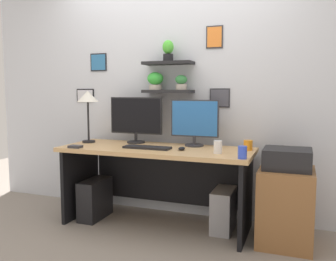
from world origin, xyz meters
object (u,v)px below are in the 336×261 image
Objects in this scene: keyboard at (147,147)px; drawer_cabinet at (285,206)px; water_cup at (218,147)px; monitor_left at (136,118)px; computer_tower_right at (224,210)px; printer at (287,159)px; computer_mouse at (182,149)px; pen_cup at (242,152)px; monitor_right at (195,121)px; desk_lamp at (88,100)px; scissors_tray at (75,147)px; desk at (158,168)px; computer_tower_left at (95,199)px; coffee_mug at (248,145)px.

drawer_cabinet is (1.22, 0.08, -0.44)m from keyboard.
water_cup is 0.17× the size of drawer_cabinet.
monitor_left is 1.24m from computer_tower_right.
computer_tower_right is at bearing 168.13° from drawer_cabinet.
keyboard is (0.25, -0.30, -0.24)m from monitor_left.
monitor_left reaches higher than water_cup.
water_cup is 0.57m from printer.
printer is (0.55, 0.11, -0.08)m from water_cup.
computer_mouse is 0.82× the size of water_cup.
monitor_right is at bearing 137.12° from pen_cup.
water_cup reaches higher than keyboard.
desk_lamp is 4.79× the size of water_cup.
printer reaches higher than keyboard.
pen_cup is at bearing -61.05° from computer_tower_right.
pen_cup is at bearing -42.88° from monitor_right.
desk_lamp is at bearing 172.44° from water_cup.
computer_mouse is (0.58, -0.28, -0.24)m from monitor_left.
computer_mouse is 0.99m from scissors_tray.
desk_lamp is 4.39× the size of scissors_tray.
desk is 1.01m from desk_lamp.
pen_cup reaches higher than scissors_tray.
drawer_cabinet reaches higher than computer_tower_left.
keyboard is at bearing -111.57° from desk.
pen_cup is at bearing -12.11° from desk_lamp.
keyboard is 4.89× the size of coffee_mug.
desk is 0.57m from monitor_left.
desk_lamp is 0.56m from scissors_tray.
drawer_cabinet is 1.82m from computer_tower_left.
computer_tower_left is (-1.26, 0.08, -0.61)m from water_cup.
drawer_cabinet is at bearing -11.87° from computer_tower_right.
pen_cup is (1.62, -0.35, -0.39)m from desk_lamp.
desk is 1.18m from printer.
coffee_mug is (1.13, -0.07, -0.21)m from monitor_left.
printer is at bearing 0.94° from computer_tower_left.
pen_cup is (0.84, -0.33, 0.25)m from desk.
monitor_right is 0.86m from computer_tower_right.
computer_tower_left is (-1.48, -0.18, -0.60)m from coffee_mug.
water_cup is at bearing -3.75° from computer_tower_left.
coffee_mug is (0.88, 0.23, 0.04)m from keyboard.
desk is 3.20× the size of monitor_left.
desk_lamp reaches higher than computer_mouse.
desk_lamp is 1.00m from computer_tower_left.
computer_tower_right is (-0.20, -0.04, -0.60)m from coffee_mug.
computer_tower_right is at bearing 168.13° from printer.
desk_lamp is at bearing 168.13° from keyboard.
drawer_cabinet is 1.59× the size of computer_tower_right.
scissors_tray reaches higher than drawer_cabinet.
coffee_mug is 0.61m from drawer_cabinet.
keyboard is 1.30m from drawer_cabinet.
coffee_mug is 0.38m from printer.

